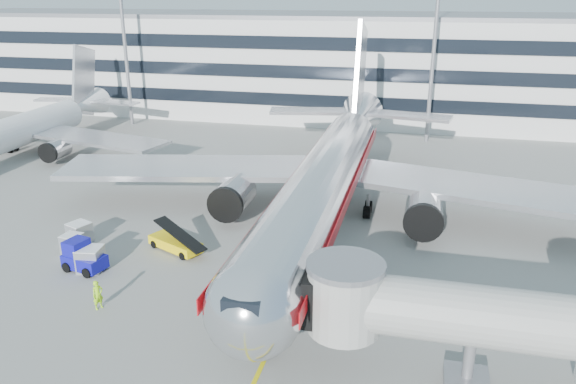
% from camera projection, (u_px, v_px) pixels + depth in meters
% --- Properties ---
extents(ground, '(180.00, 180.00, 0.00)m').
position_uv_depth(ground, '(298.00, 286.00, 38.02)').
color(ground, gray).
rests_on(ground, ground).
extents(lead_in_line, '(0.25, 70.00, 0.01)m').
position_uv_depth(lead_in_line, '(324.00, 229.00, 47.16)').
color(lead_in_line, yellow).
rests_on(lead_in_line, ground).
extents(main_jet, '(50.95, 48.70, 16.06)m').
position_uv_depth(main_jet, '(329.00, 175.00, 47.30)').
color(main_jet, silver).
rests_on(main_jet, ground).
extents(jet_bridge, '(17.80, 4.50, 7.00)m').
position_uv_depth(jet_bridge, '(511.00, 326.00, 26.68)').
color(jet_bridge, silver).
rests_on(jet_bridge, ground).
extents(terminal, '(150.00, 24.25, 15.60)m').
position_uv_depth(terminal, '(379.00, 65.00, 88.36)').
color(terminal, silver).
rests_on(terminal, ground).
extents(light_mast_west, '(2.40, 1.20, 25.45)m').
position_uv_depth(light_mast_west, '(123.00, 21.00, 79.18)').
color(light_mast_west, gray).
rests_on(light_mast_west, ground).
extents(light_mast_centre, '(2.40, 1.20, 25.45)m').
position_uv_depth(light_mast_centre, '(436.00, 25.00, 69.60)').
color(light_mast_centre, gray).
rests_on(light_mast_centre, ground).
extents(second_jet, '(38.21, 36.52, 12.04)m').
position_uv_depth(second_jet, '(16.00, 131.00, 66.58)').
color(second_jet, white).
rests_on(second_jet, ground).
extents(belt_loader, '(4.80, 3.40, 2.28)m').
position_uv_depth(belt_loader, '(175.00, 243.00, 43.11)').
color(belt_loader, yellow).
rests_on(belt_loader, ground).
extents(baggage_tug, '(3.26, 2.43, 2.23)m').
position_uv_depth(baggage_tug, '(82.00, 257.00, 40.04)').
color(baggage_tug, '#0D0D94').
rests_on(baggage_tug, ground).
extents(cargo_container_left, '(1.47, 1.47, 1.46)m').
position_uv_depth(cargo_container_left, '(72.00, 243.00, 42.78)').
color(cargo_container_left, '#A6A8AD').
rests_on(cargo_container_left, ground).
extents(cargo_container_right, '(1.99, 1.99, 1.63)m').
position_uv_depth(cargo_container_right, '(80.00, 233.00, 44.46)').
color(cargo_container_right, '#A6A8AD').
rests_on(cargo_container_right, ground).
extents(cargo_container_front, '(1.85, 1.85, 1.74)m').
position_uv_depth(cargo_container_front, '(90.00, 259.00, 39.97)').
color(cargo_container_front, '#A6A8AD').
rests_on(cargo_container_front, ground).
extents(ramp_worker, '(0.74, 0.83, 1.92)m').
position_uv_depth(ramp_worker, '(98.00, 295.00, 35.09)').
color(ramp_worker, '#A3EE19').
rests_on(ramp_worker, ground).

